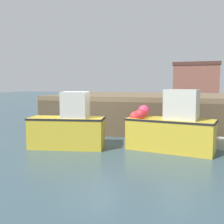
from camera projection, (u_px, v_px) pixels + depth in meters
The scene contains 5 objects.
ground at pixel (90, 146), 12.13m from camera, with size 120.00×160.00×0.10m.
pier at pixel (154, 100), 16.56m from camera, with size 12.15×8.45×2.08m.
fishing_boat_near_left at pixel (68, 127), 11.38m from camera, with size 3.36×1.75×2.41m.
fishing_boat_near_right at pixel (171, 128), 10.92m from camera, with size 3.70×1.90×2.52m.
warehouse at pixel (196, 83), 39.92m from camera, with size 6.63×4.17×5.97m.
Camera 1 is at (4.58, -11.04, 2.71)m, focal length 42.87 mm.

